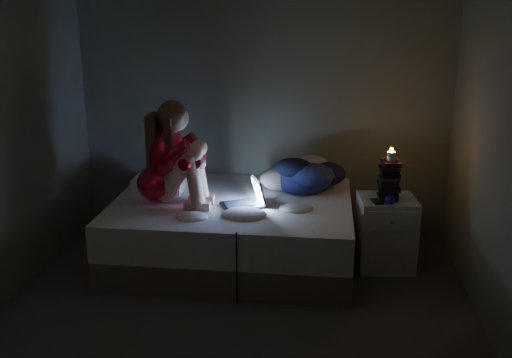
% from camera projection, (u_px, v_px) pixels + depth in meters
% --- Properties ---
extents(floor, '(3.60, 3.80, 0.02)m').
position_uv_depth(floor, '(233.00, 325.00, 4.24)').
color(floor, '#494643').
rests_on(floor, ground).
extents(wall_back, '(3.60, 0.02, 2.60)m').
position_uv_depth(wall_back, '(262.00, 102.00, 5.67)').
color(wall_back, '#616753').
rests_on(wall_back, ground).
extents(wall_front, '(3.60, 0.02, 2.60)m').
position_uv_depth(wall_front, '(141.00, 286.00, 2.04)').
color(wall_front, '#616753').
rests_on(wall_front, ground).
extents(bed, '(2.07, 1.55, 0.57)m').
position_uv_depth(bed, '(233.00, 230.00, 5.22)').
color(bed, beige).
rests_on(bed, ground).
extents(pillow, '(0.45, 0.32, 0.13)m').
position_uv_depth(pillow, '(160.00, 184.00, 5.37)').
color(pillow, white).
rests_on(pillow, bed).
extents(woman, '(0.57, 0.37, 0.91)m').
position_uv_depth(woman, '(158.00, 153.00, 4.88)').
color(woman, maroon).
rests_on(woman, bed).
extents(laptop, '(0.42, 0.37, 0.25)m').
position_uv_depth(laptop, '(242.00, 192.00, 4.94)').
color(laptop, black).
rests_on(laptop, bed).
extents(clothes_pile, '(0.69, 0.62, 0.34)m').
position_uv_depth(clothes_pile, '(302.00, 173.00, 5.32)').
color(clothes_pile, '#0F144E').
rests_on(clothes_pile, bed).
extents(nightstand, '(0.52, 0.47, 0.63)m').
position_uv_depth(nightstand, '(386.00, 233.00, 5.07)').
color(nightstand, silver).
rests_on(nightstand, ground).
extents(book_stack, '(0.19, 0.25, 0.31)m').
position_uv_depth(book_stack, '(389.00, 181.00, 4.93)').
color(book_stack, black).
rests_on(book_stack, nightstand).
extents(candle, '(0.07, 0.07, 0.08)m').
position_uv_depth(candle, '(391.00, 159.00, 4.88)').
color(candle, beige).
rests_on(candle, book_stack).
extents(phone, '(0.10, 0.15, 0.01)m').
position_uv_depth(phone, '(375.00, 201.00, 4.89)').
color(phone, black).
rests_on(phone, nightstand).
extents(blue_orb, '(0.08, 0.08, 0.08)m').
position_uv_depth(blue_orb, '(388.00, 200.00, 4.82)').
color(blue_orb, navy).
rests_on(blue_orb, nightstand).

